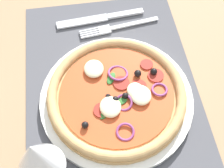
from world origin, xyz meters
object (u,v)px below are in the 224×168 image
at_px(fork, 115,28).
at_px(plate, 116,99).
at_px(pizza, 117,94).
at_px(knife, 99,18).
at_px(wine_glass, 37,158).

bearing_deg(fork, plate, 74.90).
xyz_separation_m(pizza, knife, (0.21, 0.01, -0.02)).
height_order(plate, fork, plate).
height_order(plate, pizza, pizza).
relative_size(plate, knife, 1.44).
relative_size(pizza, knife, 1.29).
relative_size(plate, pizza, 1.11).
bearing_deg(knife, fork, 128.96).
bearing_deg(plate, fork, -7.80).
distance_m(pizza, fork, 0.18).
relative_size(plate, fork, 1.60).
bearing_deg(fork, knife, -53.62).
height_order(knife, wine_glass, wine_glass).
height_order(fork, knife, knife).
bearing_deg(pizza, plate, 98.90).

